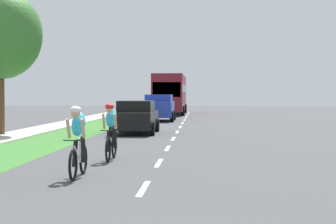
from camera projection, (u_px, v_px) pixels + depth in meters
ground_plane at (175, 135)px, 24.77m from camera, size 120.00×120.00×0.00m
grass_verge at (69, 135)px, 25.05m from camera, size 2.59×70.00×0.01m
sidewalk_concrete at (21, 134)px, 25.18m from camera, size 1.86×70.00×0.10m
lane_markings_center at (179, 129)px, 28.76m from camera, size 0.12×53.80×0.01m
cyclist_lead at (78, 141)px, 12.19m from camera, size 0.42×1.72×1.58m
cyclist_trailing at (111, 131)px, 15.35m from camera, size 0.42×1.72×1.58m
sedan_black at (136, 117)px, 25.82m from camera, size 1.98×4.30×1.52m
suv_blue at (159, 107)px, 37.68m from camera, size 2.15×4.70×1.79m
bus_maroon at (170, 92)px, 50.06m from camera, size 2.78×11.60×3.48m
street_tree_near at (1, 34)px, 24.48m from camera, size 3.59×3.59×6.45m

